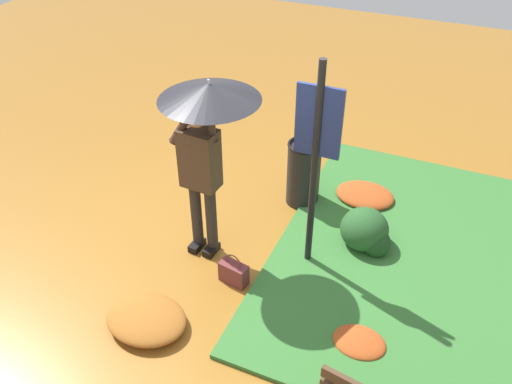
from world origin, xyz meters
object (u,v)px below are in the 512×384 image
Objects in this scene: info_sign_post at (317,146)px; trash_bin at (304,173)px; person_with_umbrella at (205,127)px; handbag at (234,273)px.

trash_bin is at bearing 112.98° from info_sign_post.
person_with_umbrella reaches higher than handbag.
trash_bin is at bearing 83.67° from handbag.
info_sign_post reaches higher than person_with_umbrella.
person_with_umbrella is 5.53× the size of handbag.
info_sign_post is (1.03, 0.25, -0.11)m from person_with_umbrella.
trash_bin is (-0.42, 0.99, -1.03)m from info_sign_post.
handbag is (0.43, -0.36, -1.42)m from person_with_umbrella.
handbag is at bearing -39.57° from person_with_umbrella.
trash_bin reaches higher than handbag.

